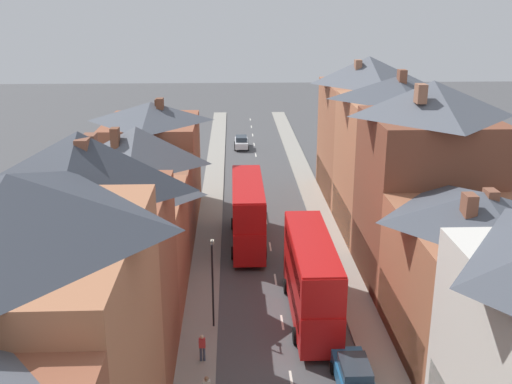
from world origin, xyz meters
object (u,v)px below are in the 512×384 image
Objects in this scene: street_lamp at (213,279)px; pedestrian_mid_left at (202,346)px; double_decker_bus_lead at (248,211)px; car_parked_right_a at (354,376)px; car_near_blue at (241,142)px; car_near_silver at (314,254)px; double_decker_bus_mid_street at (311,277)px.

pedestrian_mid_left is at bearing -97.61° from street_lamp.
double_decker_bus_lead is at bearing 80.06° from pedestrian_mid_left.
car_parked_right_a is at bearing -75.92° from double_decker_bus_lead.
car_parked_right_a is (4.90, -52.69, 0.01)m from car_near_blue.
double_decker_bus_lead is 13.26m from street_lamp.
car_parked_right_a is 2.80× the size of pedestrian_mid_left.
pedestrian_mid_left is (-2.96, -49.95, 0.18)m from car_near_blue.
car_parked_right_a is at bearing -90.00° from car_near_silver.
street_lamp reaches higher than car_near_blue.
car_near_blue is at bearing 86.61° from pedestrian_mid_left.
car_near_blue is at bearing 97.50° from car_near_silver.
street_lamp is (0.51, 3.81, 2.21)m from pedestrian_mid_left.
car_near_silver is 0.71× the size of street_lamp.
street_lamp reaches higher than double_decker_bus_mid_street.
pedestrian_mid_left is (-6.55, -4.76, -1.78)m from double_decker_bus_mid_street.
car_parked_right_a is (0.00, -15.47, 0.05)m from car_near_silver.
double_decker_bus_mid_street is 45.38m from car_near_blue.
double_decker_bus_lead reaches higher than car_near_silver.
street_lamp reaches higher than pedestrian_mid_left.
car_parked_right_a is at bearing -41.69° from street_lamp.
street_lamp is (-2.44, -13.02, 0.43)m from double_decker_bus_lead.
car_near_silver is at bearing 50.51° from street_lamp.
street_lamp reaches higher than car_near_silver.
double_decker_bus_mid_street is at bearing -73.40° from double_decker_bus_lead.
pedestrian_mid_left is at bearing 160.79° from car_parked_right_a.
car_near_blue is 37.54m from car_near_silver.
double_decker_bus_mid_street is 2.78× the size of car_near_silver.
car_parked_right_a is 0.82× the size of street_lamp.
double_decker_bus_lead is at bearing -90.02° from car_near_blue.
car_near_silver is at bearing 58.30° from pedestrian_mid_left.
double_decker_bus_mid_street is 1.96× the size of street_lamp.
car_near_blue is at bearing 95.31° from car_parked_right_a.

